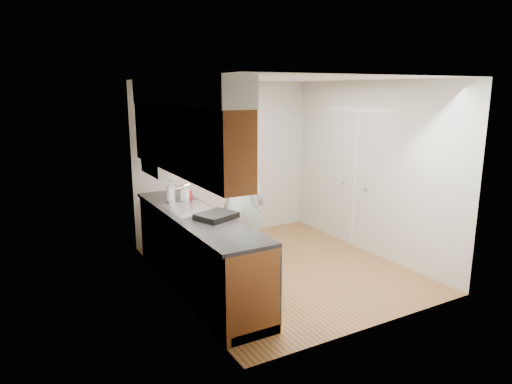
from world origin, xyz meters
TOP-DOWN VIEW (x-y plane):
  - floor at (0.00, 0.00)m, footprint 3.50×3.50m
  - ceiling at (0.00, 0.00)m, footprint 3.50×3.50m
  - wall_left at (-1.50, 0.00)m, footprint 0.02×3.50m
  - wall_right at (1.50, 0.00)m, footprint 0.02×3.50m
  - wall_back at (0.00, 1.75)m, footprint 3.00×0.02m
  - counter at (-1.20, -0.00)m, footprint 0.64×2.80m
  - upper_cabinets at (-1.33, 0.05)m, footprint 0.47×2.80m
  - closet_door at (1.49, 0.30)m, footprint 0.02×1.22m
  - floor_mat at (-0.49, 0.26)m, footprint 0.53×0.84m
  - person at (-0.49, 0.26)m, footprint 0.85×0.92m
  - soap_bottle_a at (-1.29, 0.69)m, footprint 0.13×0.13m
  - soap_bottle_b at (-1.09, 0.66)m, footprint 0.13×0.13m
  - soda_can at (-1.03, 0.67)m, footprint 0.09×0.09m
  - steel_can at (-1.04, 0.76)m, footprint 0.07×0.07m
  - dish_rack at (-1.09, -0.32)m, footprint 0.51×0.47m

SIDE VIEW (x-z plane):
  - floor at x=0.00m, z-range 0.00..0.00m
  - floor_mat at x=-0.49m, z-range 0.00..0.02m
  - counter at x=-1.20m, z-range -0.16..1.14m
  - dish_rack at x=-1.09m, z-range 0.94..1.01m
  - steel_can at x=-1.04m, z-range 0.94..1.06m
  - soda_can at x=-1.03m, z-range 0.94..1.07m
  - closet_door at x=1.49m, z-range 0.00..2.05m
  - soap_bottle_b at x=-1.09m, z-range 0.94..1.14m
  - soap_bottle_a at x=-1.29m, z-range 0.94..1.23m
  - person at x=-0.49m, z-range 0.02..2.18m
  - wall_left at x=-1.50m, z-range 0.00..2.50m
  - wall_right at x=1.50m, z-range 0.00..2.50m
  - wall_back at x=0.00m, z-range 0.00..2.50m
  - upper_cabinets at x=-1.33m, z-range 1.34..2.55m
  - ceiling at x=0.00m, z-range 2.50..2.50m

